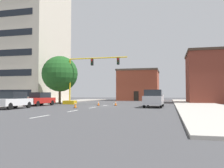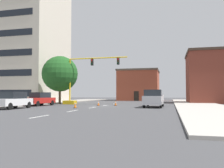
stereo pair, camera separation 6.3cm
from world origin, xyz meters
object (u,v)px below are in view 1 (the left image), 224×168
traffic_signal_gantry (78,89)px  sedan_white_near_left (13,100)px  pickup_truck_silver (154,99)px  traffic_cone_roadside_c (98,103)px  traffic_cone_roadside_b (75,105)px  tree_left_near (60,74)px  traffic_cone_roadside_a (116,103)px  sedan_red_mid_left (40,99)px

traffic_signal_gantry → sedan_white_near_left: traffic_signal_gantry is taller
pickup_truck_silver → traffic_cone_roadside_c: bearing=164.2°
sedan_white_near_left → pickup_truck_silver: bearing=24.4°
pickup_truck_silver → traffic_cone_roadside_b: pickup_truck_silver is taller
traffic_cone_roadside_c → tree_left_near: bearing=151.7°
traffic_signal_gantry → sedan_white_near_left: size_ratio=2.12×
traffic_cone_roadside_a → traffic_cone_roadside_b: 6.80m
sedan_white_near_left → sedan_red_mid_left: same height
traffic_cone_roadside_b → tree_left_near: bearing=124.4°
traffic_signal_gantry → traffic_cone_roadside_c: traffic_signal_gantry is taller
traffic_cone_roadside_b → pickup_truck_silver: bearing=23.2°
traffic_signal_gantry → traffic_cone_roadside_c: 5.59m
traffic_cone_roadside_b → traffic_cone_roadside_c: bearing=80.5°
sedan_white_near_left → traffic_cone_roadside_a: size_ratio=6.92×
sedan_red_mid_left → sedan_white_near_left: bearing=-83.5°
tree_left_near → pickup_truck_silver: (14.75, -6.09, -3.68)m
sedan_red_mid_left → traffic_cone_roadside_a: bearing=14.4°
pickup_truck_silver → sedan_red_mid_left: pickup_truck_silver is taller
traffic_cone_roadside_c → sedan_red_mid_left: bearing=-165.2°
tree_left_near → sedan_red_mid_left: (0.14, -5.98, -3.77)m
traffic_cone_roadside_b → traffic_cone_roadside_c: 5.63m
sedan_white_near_left → traffic_cone_roadside_c: (6.62, 8.35, -0.60)m
sedan_red_mid_left → traffic_cone_roadside_a: 9.85m
traffic_signal_gantry → pickup_truck_silver: traffic_signal_gantry is taller
traffic_signal_gantry → sedan_white_near_left: (-2.45, -11.51, -1.39)m
traffic_cone_roadside_a → traffic_cone_roadside_b: size_ratio=0.89×
traffic_signal_gantry → sedan_white_near_left: 11.85m
traffic_signal_gantry → pickup_truck_silver: bearing=-24.5°
sedan_white_near_left → traffic_cone_roadside_a: (8.80, 8.85, -0.57)m
pickup_truck_silver → traffic_cone_roadside_a: (-5.08, 2.55, -0.65)m
traffic_cone_roadside_c → traffic_signal_gantry: bearing=142.9°
traffic_signal_gantry → tree_left_near: 4.18m
sedan_white_near_left → traffic_cone_roadside_a: 12.49m
sedan_red_mid_left → traffic_cone_roadside_c: size_ratio=7.89×
traffic_cone_roadside_b → traffic_cone_roadside_c: traffic_cone_roadside_b is taller
traffic_signal_gantry → traffic_cone_roadside_a: 7.15m
tree_left_near → pickup_truck_silver: tree_left_near is taller
tree_left_near → traffic_cone_roadside_b: size_ratio=10.14×
pickup_truck_silver → sedan_white_near_left: size_ratio=1.21×
tree_left_near → pickup_truck_silver: size_ratio=1.36×
traffic_cone_roadside_a → traffic_cone_roadside_c: size_ratio=1.10×
pickup_truck_silver → sedan_red_mid_left: size_ratio=1.16×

